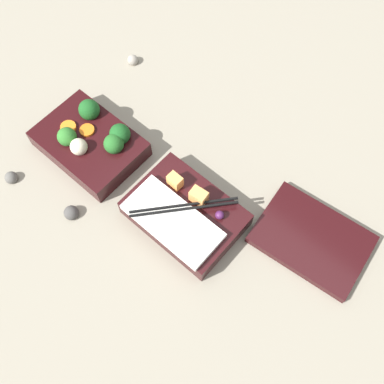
{
  "coord_description": "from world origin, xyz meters",
  "views": [
    {
      "loc": [
        0.34,
        -0.23,
        0.76
      ],
      "look_at": [
        0.1,
        0.03,
        0.04
      ],
      "focal_mm": 42.0,
      "sensor_mm": 36.0,
      "label": 1
    }
  ],
  "objects": [
    {
      "name": "bento_tray_rice",
      "position": [
        0.12,
        -0.01,
        0.02
      ],
      "size": [
        0.2,
        0.15,
        0.07
      ],
      "color": "black",
      "rests_on": "ground_plane"
    },
    {
      "name": "ground_plane",
      "position": [
        0.0,
        0.0,
        0.0
      ],
      "size": [
        3.0,
        3.0,
        0.0
      ],
      "primitive_type": "plane",
      "color": "gray"
    },
    {
      "name": "pebble_1",
      "position": [
        -0.05,
        -0.13,
        0.01
      ],
      "size": [
        0.03,
        0.03,
        0.03
      ],
      "primitive_type": "sphere",
      "color": "#474442",
      "rests_on": "ground_plane"
    },
    {
      "name": "bento_lid",
      "position": [
        0.32,
        0.12,
        0.01
      ],
      "size": [
        0.21,
        0.16,
        0.02
      ],
      "primitive_type": "cube",
      "rotation": [
        0.0,
        0.0,
        0.11
      ],
      "color": "black",
      "rests_on": "ground_plane"
    },
    {
      "name": "pebble_2",
      "position": [
        -0.19,
        -0.16,
        0.01
      ],
      "size": [
        0.02,
        0.02,
        0.02
      ],
      "primitive_type": "sphere",
      "color": "#595651",
      "rests_on": "ground_plane"
    },
    {
      "name": "pebble_3",
      "position": [
        -0.22,
        0.2,
        0.01
      ],
      "size": [
        0.02,
        0.02,
        0.02
      ],
      "primitive_type": "sphere",
      "color": "gray",
      "rests_on": "ground_plane"
    },
    {
      "name": "bento_tray_vegetable",
      "position": [
        -0.12,
        -0.01,
        0.03
      ],
      "size": [
        0.2,
        0.14,
        0.07
      ],
      "color": "black",
      "rests_on": "ground_plane"
    }
  ]
}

